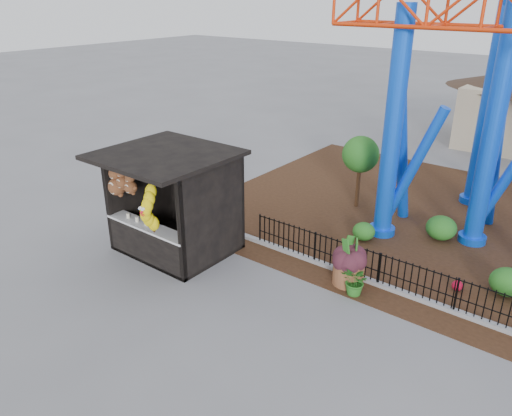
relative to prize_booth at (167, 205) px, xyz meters
The scene contains 9 objects.
ground 3.49m from the prize_booth, 16.76° to the right, with size 120.00×120.00×0.00m, color slate.
mulch_bed 10.09m from the prize_booth, 45.34° to the left, with size 18.00×12.00×0.02m, color #331E11.
curb 7.46m from the prize_booth, 16.63° to the left, with size 18.00×0.18×0.12m, color gray.
prize_booth is the anchor object (origin of this frame).
picket_fence 8.25m from the prize_booth, 14.83° to the left, with size 12.20×0.06×1.00m, color black, non-canonical shape.
terracotta_planter 5.52m from the prize_booth, 18.53° to the left, with size 0.84×0.84×0.64m, color brown.
planter_foliage 5.41m from the prize_booth, 18.53° to the left, with size 0.70×0.70×0.64m, color #37161F.
potted_plant 5.79m from the prize_booth, 13.57° to the left, with size 0.73×0.63×0.81m, color #2A5017.
landscaping 8.86m from the prize_booth, 32.40° to the left, with size 8.58×3.79×0.76m.
Camera 1 is at (7.28, -8.02, 7.28)m, focal length 35.00 mm.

